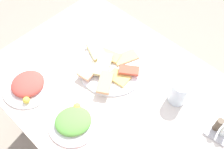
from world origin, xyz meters
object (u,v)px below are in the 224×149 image
dining_table (112,95)px  salad_plate_greens (28,85)px  salad_plate_rice (73,121)px  condiment_caddy (220,129)px  pide_platter (110,66)px  drinking_glass (179,92)px

dining_table → salad_plate_greens: size_ratio=4.72×
salad_plate_rice → condiment_caddy: bearing=-140.2°
dining_table → pide_platter: bearing=-42.2°
salad_plate_rice → drinking_glass: bearing=-121.9°
pide_platter → salad_plate_greens: 0.38m
dining_table → drinking_glass: 0.32m
pide_platter → salad_plate_rice: same height
dining_table → pide_platter: size_ratio=3.21×
salad_plate_greens → condiment_caddy: condiment_caddy is taller
pide_platter → drinking_glass: (-0.32, -0.07, 0.04)m
dining_table → salad_plate_greens: bearing=44.7°
dining_table → salad_plate_rice: salad_plate_rice is taller
pide_platter → condiment_caddy: 0.54m
salad_plate_rice → dining_table: bearing=-86.8°
pide_platter → condiment_caddy: bearing=-173.0°
salad_plate_rice → condiment_caddy: (-0.44, -0.37, 0.01)m
drinking_glass → dining_table: bearing=29.4°
salad_plate_greens → salad_plate_rice: (-0.28, -0.02, -0.00)m
salad_plate_rice → pide_platter: bearing=-74.1°
pide_platter → drinking_glass: bearing=-167.1°
salad_plate_greens → salad_plate_rice: size_ratio=1.12×
pide_platter → salad_plate_greens: size_ratio=1.47×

